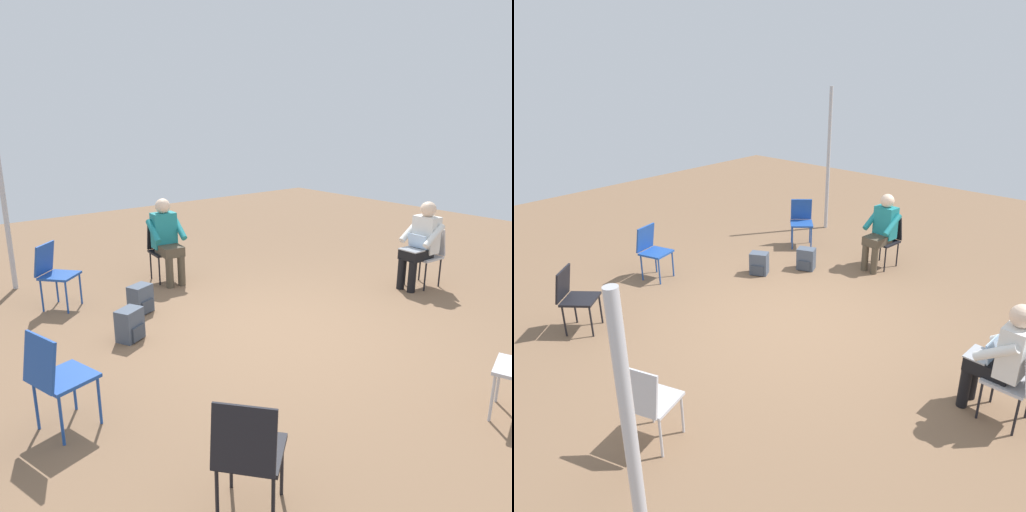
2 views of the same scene
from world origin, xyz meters
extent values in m
plane|color=brown|center=(0.00, 0.00, 0.00)|extent=(16.66, 16.66, 0.00)
cube|color=black|center=(-2.46, -0.05, 0.43)|extent=(0.44, 0.44, 0.03)
cylinder|color=black|center=(-2.27, 0.10, 0.21)|extent=(0.02, 0.02, 0.42)
cylinder|color=black|center=(-2.31, -0.24, 0.21)|extent=(0.02, 0.02, 0.42)
cylinder|color=black|center=(-2.61, 0.13, 0.21)|extent=(0.02, 0.02, 0.42)
cylinder|color=black|center=(-2.65, -0.20, 0.21)|extent=(0.02, 0.02, 0.42)
cube|color=black|center=(-2.65, -0.03, 0.65)|extent=(0.13, 0.39, 0.40)
cube|color=black|center=(1.91, -1.89, 0.43)|extent=(0.56, 0.56, 0.03)
cylinder|color=black|center=(1.67, -1.87, 0.21)|extent=(0.02, 0.02, 0.42)
cylinder|color=black|center=(1.93, -1.65, 0.21)|extent=(0.02, 0.02, 0.42)
cylinder|color=black|center=(1.89, -2.13, 0.21)|extent=(0.02, 0.02, 0.42)
cylinder|color=black|center=(2.15, -1.91, 0.21)|extent=(0.02, 0.02, 0.42)
cube|color=black|center=(2.03, -2.04, 0.65)|extent=(0.35, 0.31, 0.40)
cube|color=#B7B7BC|center=(0.11, 2.72, 0.43)|extent=(0.42, 0.42, 0.03)
cylinder|color=black|center=(0.27, 2.54, 0.21)|extent=(0.02, 0.02, 0.42)
cylinder|color=black|center=(-0.07, 2.56, 0.21)|extent=(0.02, 0.02, 0.42)
cylinder|color=black|center=(0.29, 2.88, 0.21)|extent=(0.02, 0.02, 0.42)
cylinder|color=black|center=(-0.05, 2.89, 0.21)|extent=(0.02, 0.02, 0.42)
cube|color=#B7B7BC|center=(0.12, 2.91, 0.65)|extent=(0.38, 0.11, 0.40)
cylinder|color=#B7B7BC|center=(2.39, 0.21, 0.21)|extent=(0.02, 0.02, 0.42)
cylinder|color=#B7B7BC|center=(2.29, 0.54, 0.21)|extent=(0.02, 0.02, 0.42)
cube|color=#1E4799|center=(0.31, -2.47, 0.43)|extent=(0.49, 0.49, 0.03)
cylinder|color=#1E4799|center=(0.10, -2.35, 0.21)|extent=(0.02, 0.02, 0.42)
cylinder|color=#1E4799|center=(0.43, -2.26, 0.21)|extent=(0.02, 0.02, 0.42)
cylinder|color=#1E4799|center=(0.19, -2.68, 0.21)|extent=(0.02, 0.02, 0.42)
cylinder|color=#1E4799|center=(0.52, -2.59, 0.21)|extent=(0.02, 0.02, 0.42)
cube|color=#1E4799|center=(0.36, -2.66, 0.65)|extent=(0.39, 0.19, 0.40)
cube|color=#1E4799|center=(-2.31, -1.65, 0.43)|extent=(0.56, 0.56, 0.03)
cylinder|color=#1E4799|center=(-2.29, -1.41, 0.21)|extent=(0.02, 0.02, 0.42)
cylinder|color=#1E4799|center=(-2.07, -1.67, 0.21)|extent=(0.02, 0.02, 0.42)
cylinder|color=#1E4799|center=(-2.55, -1.63, 0.21)|extent=(0.02, 0.02, 0.42)
cylinder|color=#1E4799|center=(-2.33, -1.89, 0.21)|extent=(0.02, 0.02, 0.42)
cube|color=#1E4799|center=(-2.45, -1.77, 0.65)|extent=(0.32, 0.35, 0.40)
cylinder|color=black|center=(0.18, 2.35, 0.23)|extent=(0.11, 0.11, 0.45)
cylinder|color=black|center=(0.00, 2.36, 0.23)|extent=(0.11, 0.11, 0.45)
cube|color=black|center=(0.10, 2.53, 0.51)|extent=(0.32, 0.44, 0.14)
cube|color=silver|center=(0.11, 2.72, 0.77)|extent=(0.35, 0.24, 0.52)
sphere|color=beige|center=(0.11, 2.72, 1.13)|extent=(0.22, 0.22, 0.22)
cylinder|color=silver|center=(0.31, 2.60, 0.80)|extent=(0.11, 0.40, 0.31)
cylinder|color=silver|center=(-0.09, 2.63, 0.80)|extent=(0.11, 0.40, 0.31)
cube|color=#9EA0A5|center=(0.10, 2.42, 0.59)|extent=(0.31, 0.24, 0.02)
cube|color=#B2D1F2|center=(0.10, 2.53, 0.70)|extent=(0.30, 0.07, 0.20)
cylinder|color=#4C4233|center=(-2.10, 0.00, 0.23)|extent=(0.11, 0.11, 0.45)
cylinder|color=#4C4233|center=(-2.12, -0.18, 0.23)|extent=(0.11, 0.11, 0.45)
cube|color=#4C4233|center=(-2.27, -0.08, 0.51)|extent=(0.45, 0.34, 0.14)
cube|color=teal|center=(-2.46, -0.05, 0.77)|extent=(0.26, 0.36, 0.52)
sphere|color=beige|center=(-2.46, -0.05, 1.13)|extent=(0.22, 0.22, 0.22)
cylinder|color=teal|center=(-2.34, 0.13, 0.80)|extent=(0.40, 0.13, 0.31)
cylinder|color=teal|center=(-2.38, -0.26, 0.80)|extent=(0.40, 0.13, 0.31)
cube|color=#475160|center=(-0.88, -1.39, 0.18)|extent=(0.30, 0.34, 0.36)
cube|color=#39414D|center=(-0.88, -1.39, 0.10)|extent=(0.31, 0.29, 0.16)
cube|color=#475160|center=(-1.53, -0.94, 0.18)|extent=(0.29, 0.33, 0.36)
cube|color=#39414D|center=(-1.53, -0.94, 0.10)|extent=(0.30, 0.27, 0.16)
cylinder|color=#B2B2B7|center=(-3.49, -1.93, 1.38)|extent=(0.07, 0.07, 2.75)
camera|label=1|loc=(3.95, -3.50, 2.42)|focal=35.00mm
camera|label=2|loc=(4.55, 3.60, 3.31)|focal=35.00mm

